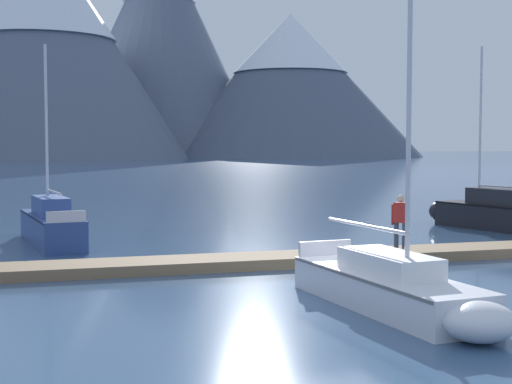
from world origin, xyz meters
TOP-DOWN VIEW (x-y plane):
  - ground_plane at (0.00, 0.00)m, footprint 700.00×700.00m
  - mountain_shoulder_ridge at (7.02, 183.39)m, footprint 73.82×73.82m
  - mountain_east_summit at (43.35, 209.84)m, footprint 65.13×65.13m
  - mountain_rear_spur at (78.63, 190.18)m, footprint 78.74×78.74m
  - dock at (0.00, 4.00)m, footprint 29.58×3.75m
  - sailboat_second_berth at (-5.87, 11.33)m, footprint 1.85×6.92m
  - sailboat_mid_dock_port at (0.00, -2.39)m, footprint 1.83×6.53m
  - sailboat_far_berth at (11.61, 9.27)m, footprint 2.44×7.16m
  - person_on_dock at (3.65, 3.41)m, footprint 0.40×0.50m

SIDE VIEW (x-z plane):
  - ground_plane at x=0.00m, z-range 0.00..0.00m
  - dock at x=0.00m, z-range -0.01..0.29m
  - sailboat_mid_dock_port at x=0.00m, z-range -3.33..4.34m
  - sailboat_second_berth at x=-5.87m, z-range -2.84..4.18m
  - sailboat_far_berth at x=11.61m, z-range -3.09..4.46m
  - person_on_dock at x=3.65m, z-range 0.42..2.11m
  - mountain_rear_spur at x=78.63m, z-range 0.90..43.69m
  - mountain_shoulder_ridge at x=7.02m, z-range 1.59..59.77m
  - mountain_east_summit at x=43.35m, z-range 0.83..70.69m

